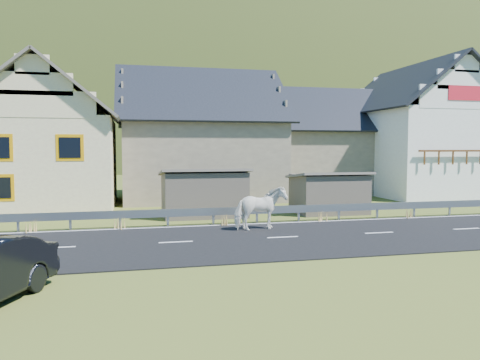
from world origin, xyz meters
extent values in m
plane|color=#43511C|center=(0.00, 0.00, 0.00)|extent=(160.00, 160.00, 0.00)
cube|color=black|center=(0.00, 0.00, 0.02)|extent=(60.00, 7.00, 0.04)
cube|color=silver|center=(0.00, 0.00, 0.04)|extent=(60.00, 6.60, 0.01)
cube|color=#93969B|center=(0.00, 3.68, 0.58)|extent=(28.00, 0.08, 0.34)
cube|color=#93969B|center=(-10.00, 3.70, 0.35)|extent=(0.10, 0.06, 0.70)
cube|color=#93969B|center=(-8.00, 3.70, 0.35)|extent=(0.10, 0.06, 0.70)
cube|color=#93969B|center=(-6.00, 3.70, 0.35)|extent=(0.10, 0.06, 0.70)
cube|color=#93969B|center=(-4.00, 3.70, 0.35)|extent=(0.10, 0.06, 0.70)
cube|color=#93969B|center=(-2.00, 3.70, 0.35)|extent=(0.10, 0.06, 0.70)
cube|color=#93969B|center=(0.00, 3.70, 0.35)|extent=(0.10, 0.06, 0.70)
cube|color=#93969B|center=(2.00, 3.70, 0.35)|extent=(0.10, 0.06, 0.70)
cube|color=#93969B|center=(4.00, 3.70, 0.35)|extent=(0.10, 0.06, 0.70)
cube|color=#93969B|center=(6.00, 3.70, 0.35)|extent=(0.10, 0.06, 0.70)
cube|color=#93969B|center=(8.00, 3.70, 0.35)|extent=(0.10, 0.06, 0.70)
cube|color=#93969B|center=(10.00, 3.70, 0.35)|extent=(0.10, 0.06, 0.70)
cube|color=#64584C|center=(-2.00, 6.50, 1.10)|extent=(4.30, 3.30, 2.40)
cube|color=#64584C|center=(4.50, 6.00, 1.00)|extent=(3.80, 2.90, 2.20)
cube|color=#F5E9B3|center=(-10.00, 12.00, 2.50)|extent=(7.00, 9.00, 5.00)
cube|color=#D28C06|center=(-8.40, 7.50, 3.40)|extent=(1.30, 0.12, 1.30)
cube|color=#D28C06|center=(-11.60, 7.50, 1.50)|extent=(1.30, 0.12, 1.30)
cube|color=gray|center=(-12.00, 13.50, 6.56)|extent=(0.70, 0.70, 2.40)
cube|color=gray|center=(-1.00, 15.00, 2.50)|extent=(10.00, 9.00, 5.00)
cube|color=gray|center=(9.00, 17.00, 2.30)|extent=(9.00, 8.00, 4.60)
cube|color=white|center=(15.00, 14.00, 3.00)|extent=(8.00, 10.00, 6.00)
cube|color=red|center=(15.00, 8.97, 6.80)|extent=(2.60, 0.06, 0.90)
cube|color=brown|center=(15.00, 8.75, 3.20)|extent=(6.80, 0.12, 0.12)
ellipsoid|color=#2C3A14|center=(5.00, 180.00, -20.00)|extent=(440.00, 280.00, 260.00)
imported|color=white|center=(-0.40, 1.73, 0.93)|extent=(1.36, 2.26, 1.78)
camera|label=1|loc=(-5.51, -16.55, 3.41)|focal=35.00mm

